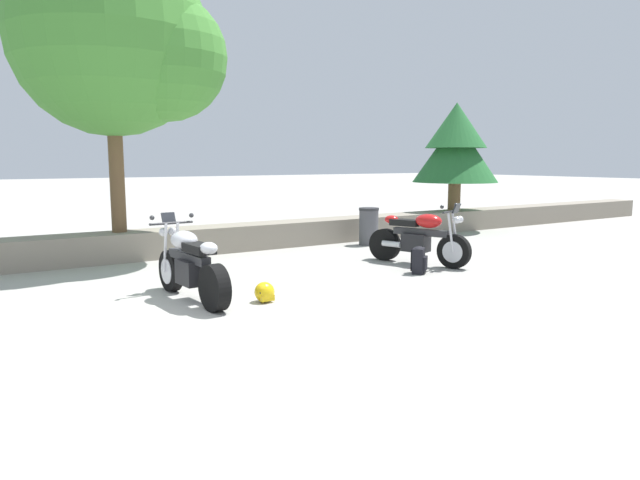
% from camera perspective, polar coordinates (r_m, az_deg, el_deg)
% --- Properties ---
extents(ground_plane, '(120.00, 120.00, 0.00)m').
position_cam_1_polar(ground_plane, '(7.17, -15.03, -8.04)').
color(ground_plane, '#A3A099').
extents(stone_wall, '(36.00, 0.80, 0.55)m').
position_cam_1_polar(stone_wall, '(11.69, -22.20, -0.83)').
color(stone_wall, gray).
rests_on(stone_wall, ground).
extents(motorcycle_silver_near_left, '(0.67, 2.07, 1.18)m').
position_cam_1_polar(motorcycle_silver_near_left, '(8.15, -12.81, -2.53)').
color(motorcycle_silver_near_left, black).
rests_on(motorcycle_silver_near_left, ground).
extents(motorcycle_red_centre, '(0.98, 1.99, 1.18)m').
position_cam_1_polar(motorcycle_red_centre, '(10.85, 9.88, 0.12)').
color(motorcycle_red_centre, black).
rests_on(motorcycle_red_centre, ground).
extents(rider_backpack, '(0.35, 0.35, 0.47)m').
position_cam_1_polar(rider_backpack, '(10.01, 9.83, -1.93)').
color(rider_backpack, black).
rests_on(rider_backpack, ground).
extents(rider_helmet, '(0.28, 0.28, 0.28)m').
position_cam_1_polar(rider_helmet, '(7.94, -5.52, -5.21)').
color(rider_helmet, yellow).
rests_on(rider_helmet, ground).
extents(leafy_tree_mid_left, '(3.85, 3.67, 5.50)m').
position_cam_1_polar(leafy_tree_mid_left, '(11.90, -19.16, 18.13)').
color(leafy_tree_mid_left, brown).
rests_on(leafy_tree_mid_left, stone_wall).
extents(pine_tree_mid_right, '(2.32, 2.32, 2.95)m').
position_cam_1_polar(pine_tree_mid_right, '(16.34, 13.38, 9.24)').
color(pine_tree_mid_right, brown).
rests_on(pine_tree_mid_right, stone_wall).
extents(trash_bin, '(0.46, 0.46, 0.86)m').
position_cam_1_polar(trash_bin, '(13.22, 4.88, 1.38)').
color(trash_bin, '#4C4C51').
rests_on(trash_bin, ground).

